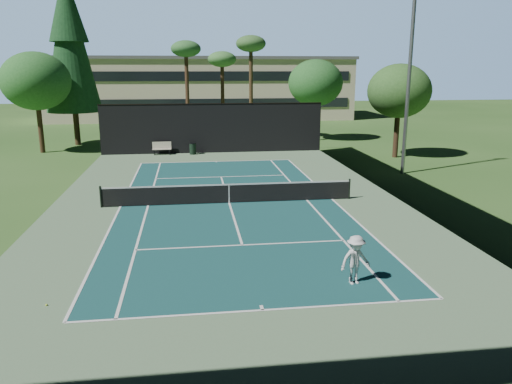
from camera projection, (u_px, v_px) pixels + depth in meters
ground at (229, 203)px, 25.76m from camera, size 160.00×160.00×0.00m
apron_slab at (229, 203)px, 25.76m from camera, size 18.00×32.00×0.01m
court_surface at (229, 203)px, 25.76m from camera, size 10.97×23.77×0.01m
court_lines at (229, 203)px, 25.75m from camera, size 11.07×23.87×0.01m
tennis_net at (229, 193)px, 25.62m from camera, size 12.90×0.10×1.10m
fence at (229, 165)px, 25.34m from camera, size 18.04×32.05×4.03m
player at (355, 260)px, 15.94m from camera, size 1.17×0.83×1.63m
tennis_ball_a at (47, 305)px, 14.61m from camera, size 0.07×0.07×0.07m
tennis_ball_b at (200, 196)px, 27.10m from camera, size 0.06×0.06×0.06m
tennis_ball_c at (262, 190)px, 28.47m from camera, size 0.07×0.07×0.07m
tennis_ball_d at (164, 189)px, 28.69m from camera, size 0.06×0.06×0.06m
park_bench at (162, 148)px, 40.14m from camera, size 1.50×0.45×1.02m
trash_bin at (193, 149)px, 40.22m from camera, size 0.56×0.56×0.95m
pine_tree at (69, 35)px, 43.07m from camera, size 4.80×4.80×15.00m
palm_a at (186, 53)px, 46.61m from camera, size 2.80×2.80×9.32m
palm_b at (222, 62)px, 49.19m from camera, size 2.80×2.80×8.42m
palm_c at (251, 48)px, 46.32m from camera, size 2.80×2.80×9.77m
decid_tree_a at (315, 83)px, 46.90m from camera, size 5.12×5.12×7.62m
decid_tree_b at (399, 91)px, 37.88m from camera, size 4.80×4.80×7.14m
decid_tree_c at (36, 81)px, 39.88m from camera, size 5.44×5.44×8.09m
campus_building at (202, 87)px, 68.97m from camera, size 40.50×12.50×8.30m
light_pole at (409, 73)px, 31.52m from camera, size 0.90×0.25×12.22m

